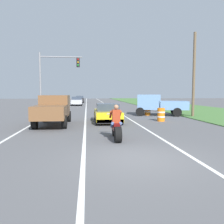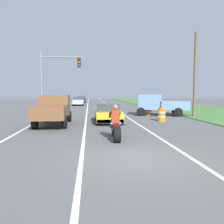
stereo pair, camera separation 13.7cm
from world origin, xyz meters
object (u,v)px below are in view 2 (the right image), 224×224
Objects in this scene: sports_car_yellow at (108,114)px; construction_barrel_mid at (148,110)px; pickup_truck_left_lane_brown at (54,109)px; distant_car_further_ahead at (82,99)px; motorcycle_with_rider at (115,127)px; pickup_truck_right_shoulder_light_blue at (160,104)px; traffic_light_mast_near at (54,74)px; distant_car_far_ahead at (78,101)px; construction_barrel_nearest at (162,115)px.

sports_car_yellow is 4.30× the size of construction_barrel_mid.
pickup_truck_left_lane_brown is 35.20m from distant_car_further_ahead.
pickup_truck_left_lane_brown reaches higher than motorcycle_with_rider.
sports_car_yellow is 0.84× the size of pickup_truck_right_shoulder_light_blue.
construction_barrel_mid is 30.27m from distant_car_further_ahead.
motorcycle_with_rider is 2.21× the size of construction_barrel_mid.
distant_car_further_ahead is at bearing 103.99° from construction_barrel_mid.
construction_barrel_mid is at bearing 67.99° from motorcycle_with_rider.
motorcycle_with_rider is 0.43× the size of pickup_truck_right_shoulder_light_blue.
traffic_light_mast_near reaches higher than pickup_truck_right_shoulder_light_blue.
pickup_truck_right_shoulder_light_blue is 20.01m from distant_car_far_ahead.
sports_car_yellow is 4.30× the size of construction_barrel_nearest.
traffic_light_mast_near is (-4.54, 12.49, 3.37)m from motorcycle_with_rider.
construction_barrel_mid is (-1.03, 0.19, -0.60)m from pickup_truck_right_shoulder_light_blue.
traffic_light_mast_near is 6.00× the size of construction_barrel_mid.
motorcycle_with_rider is 0.46× the size of pickup_truck_left_lane_brown.
traffic_light_mast_near is (-0.99, 7.29, 2.86)m from pickup_truck_left_lane_brown.
sports_car_yellow is 6.93m from pickup_truck_right_shoulder_light_blue.
motorcycle_with_rider is 2.21× the size of construction_barrel_nearest.
pickup_truck_left_lane_brown is 4.80× the size of construction_barrel_mid.
distant_car_far_ahead is (-3.19, 22.55, 0.14)m from sports_car_yellow.
distant_car_further_ahead is (0.15, 11.46, 0.00)m from distant_car_far_ahead.
pickup_truck_right_shoulder_light_blue is at bearing 74.44° from construction_barrel_nearest.
pickup_truck_left_lane_brown is at bearing -148.07° from pickup_truck_right_shoulder_light_blue.
construction_barrel_mid is (4.45, 11.01, -0.09)m from motorcycle_with_rider.
distant_car_further_ahead is (-2.87, 40.39, 0.18)m from motorcycle_with_rider.
pickup_truck_right_shoulder_light_blue is (9.02, 5.63, 0.00)m from pickup_truck_left_lane_brown.
sports_car_yellow is at bearing -52.36° from traffic_light_mast_near.
construction_barrel_mid is at bearing -9.31° from traffic_light_mast_near.
traffic_light_mast_near is 9.74m from construction_barrel_mid.
pickup_truck_left_lane_brown reaches higher than construction_barrel_nearest.
distant_car_far_ahead is (-3.02, 28.93, 0.18)m from motorcycle_with_rider.
distant_car_further_ahead is (0.68, 35.19, -0.33)m from pickup_truck_left_lane_brown.
pickup_truck_left_lane_brown is 7.90m from traffic_light_mast_near.
construction_barrel_mid is (8.00, 5.82, -0.60)m from pickup_truck_left_lane_brown.
pickup_truck_left_lane_brown is (-3.72, -1.19, 0.48)m from sports_car_yellow.
traffic_light_mast_near is 1.50× the size of distant_car_further_ahead.
distant_car_further_ahead is (-7.32, 29.37, 0.27)m from construction_barrel_mid.
construction_barrel_mid is at bearing 87.51° from construction_barrel_nearest.
traffic_light_mast_near is at bearing 109.97° from motorcycle_with_rider.
distant_car_far_ahead reaches higher than sports_car_yellow.
sports_car_yellow is 3.93m from pickup_truck_left_lane_brown.
motorcycle_with_rider is 12.14m from pickup_truck_right_shoulder_light_blue.
sports_car_yellow is 4.08m from construction_barrel_nearest.
motorcycle_with_rider reaches higher than construction_barrel_nearest.
distant_car_far_ahead is 11.46m from distant_car_further_ahead.
construction_barrel_mid is at bearing 47.26° from sports_car_yellow.
construction_barrel_mid is 0.25× the size of distant_car_further_ahead.
distant_car_further_ahead is at bearing 88.89° from pickup_truck_left_lane_brown.
motorcycle_with_rider is 13.70m from traffic_light_mast_near.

